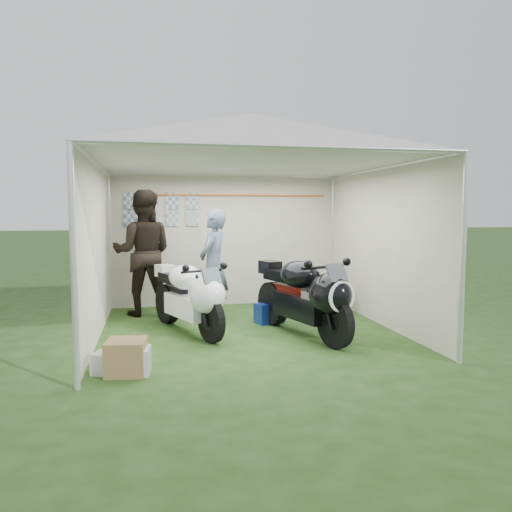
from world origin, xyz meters
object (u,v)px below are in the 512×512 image
at_px(crate_1, 126,357).
at_px(crate_2, 109,363).
at_px(motorcycle_black, 306,294).
at_px(motorcycle_white, 191,295).
at_px(person_blue_jacket, 214,265).
at_px(canopy_tent, 246,145).
at_px(crate_0, 130,361).
at_px(person_dark_jacket, 143,253).
at_px(paddock_stand, 269,313).
at_px(equipment_box, 319,297).

xyz_separation_m(crate_1, crate_2, (-0.18, 0.05, -0.07)).
bearing_deg(motorcycle_black, crate_2, -174.41).
bearing_deg(motorcycle_white, person_blue_jacket, 41.77).
relative_size(canopy_tent, crate_0, 14.08).
bearing_deg(person_dark_jacket, paddock_stand, 156.52).
relative_size(motorcycle_white, person_dark_jacket, 0.92).
xyz_separation_m(canopy_tent, crate_1, (-1.57, -1.66, -2.40)).
xyz_separation_m(person_blue_jacket, crate_1, (-1.20, -2.42, -0.67)).
xyz_separation_m(motorcycle_white, person_blue_jacket, (0.42, 0.84, 0.31)).
bearing_deg(person_blue_jacket, canopy_tent, 56.68).
bearing_deg(crate_0, person_dark_jacket, 88.25).
relative_size(paddock_stand, person_dark_jacket, 0.20).
relative_size(equipment_box, crate_0, 1.34).
height_order(person_dark_jacket, person_blue_jacket, person_dark_jacket).
distance_m(canopy_tent, motorcycle_black, 2.19).
bearing_deg(motorcycle_black, paddock_stand, 90.00).
height_order(person_dark_jacket, crate_1, person_dark_jacket).
height_order(motorcycle_white, crate_2, motorcycle_white).
relative_size(equipment_box, crate_2, 1.81).
bearing_deg(crate_0, paddock_stand, 45.97).
relative_size(crate_1, crate_2, 1.32).
xyz_separation_m(paddock_stand, equipment_box, (0.98, 0.57, 0.12)).
distance_m(person_blue_jacket, crate_2, 2.84).
relative_size(motorcycle_white, crate_1, 4.71).
bearing_deg(equipment_box, motorcycle_white, -155.71).
distance_m(motorcycle_black, equipment_box, 1.67).
relative_size(motorcycle_black, person_dark_jacket, 1.02).
height_order(canopy_tent, crate_2, canopy_tent).
distance_m(equipment_box, crate_1, 3.91).
xyz_separation_m(motorcycle_black, person_dark_jacket, (-2.13, 1.93, 0.43)).
height_order(canopy_tent, crate_1, canopy_tent).
distance_m(equipment_box, crate_0, 3.89).
height_order(motorcycle_black, crate_2, motorcycle_black).
relative_size(canopy_tent, person_dark_jacket, 2.81).
distance_m(canopy_tent, person_dark_jacket, 2.52).
relative_size(person_dark_jacket, crate_1, 5.11).
bearing_deg(motorcycle_black, equipment_box, 47.79).
relative_size(canopy_tent, crate_2, 18.97).
height_order(motorcycle_white, equipment_box, motorcycle_white).
height_order(motorcycle_black, crate_1, motorcycle_black).
xyz_separation_m(motorcycle_black, person_blue_jacket, (-1.06, 1.35, 0.27)).
bearing_deg(person_dark_jacket, crate_1, 92.83).
bearing_deg(person_blue_jacket, motorcycle_white, 4.12).
bearing_deg(equipment_box, crate_0, -138.57).
xyz_separation_m(motorcycle_white, crate_0, (-0.74, -1.59, -0.40)).
bearing_deg(paddock_stand, equipment_box, 30.18).
bearing_deg(motorcycle_black, crate_1, -171.84).
bearing_deg(canopy_tent, motorcycle_white, -174.08).
distance_m(paddock_stand, equipment_box, 1.14).
bearing_deg(crate_2, motorcycle_white, 57.93).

